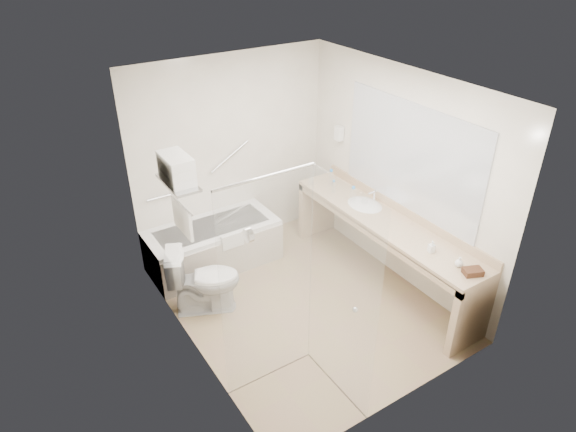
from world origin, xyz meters
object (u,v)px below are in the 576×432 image
bathtub (214,245)px  toilet (204,280)px  amenity_basket (473,272)px  water_bottle_left (331,178)px  vanity_counter (384,235)px

bathtub → toilet: toilet is taller
toilet → amenity_basket: size_ratio=4.34×
bathtub → water_bottle_left: water_bottle_left is taller
toilet → amenity_basket: (1.97, -1.89, 0.50)m
bathtub → vanity_counter: 2.09m
toilet → amenity_basket: amenity_basket is taller
vanity_counter → toilet: 2.10m
vanity_counter → amenity_basket: bearing=-90.0°
bathtub → amenity_basket: bearing=-59.8°
bathtub → vanity_counter: (1.52, -1.39, 0.36)m
vanity_counter → amenity_basket: size_ratio=14.98×
vanity_counter → water_bottle_left: size_ratio=12.68×
bathtub → amenity_basket: amenity_basket is taller
vanity_counter → water_bottle_left: water_bottle_left is taller
amenity_basket → water_bottle_left: water_bottle_left is taller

